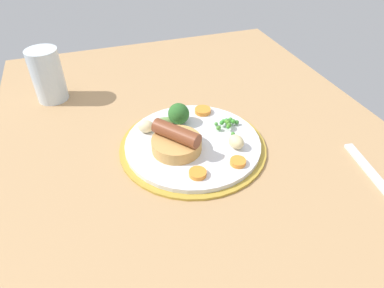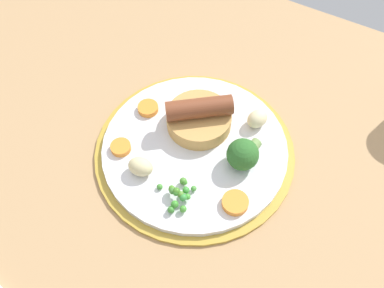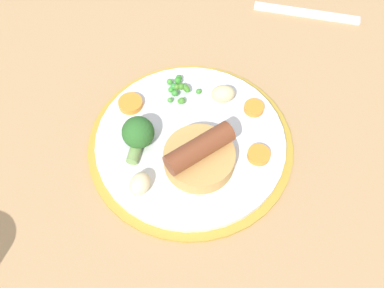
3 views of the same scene
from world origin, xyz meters
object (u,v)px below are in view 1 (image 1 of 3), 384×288
at_px(dinner_plate, 193,145).
at_px(pea_pile, 227,123).
at_px(carrot_slice_1, 203,111).
at_px(drinking_glass, 47,75).
at_px(broccoli_floret_near, 178,114).
at_px(potato_chunk_1, 236,142).
at_px(carrot_slice_0, 238,162).
at_px(sausage_pudding, 177,141).
at_px(carrot_slice_3, 198,173).
at_px(fork, 374,177).
at_px(potato_chunk_2, 146,126).

bearing_deg(dinner_plate, pea_pile, 104.82).
xyz_separation_m(carrot_slice_1, drinking_glass, (-0.19, -0.31, 0.04)).
distance_m(broccoli_floret_near, potato_chunk_1, 0.14).
bearing_deg(carrot_slice_0, sausage_pudding, -128.98).
xyz_separation_m(sausage_pudding, potato_chunk_1, (0.03, 0.11, -0.01)).
relative_size(dinner_plate, sausage_pudding, 3.05).
xyz_separation_m(pea_pile, broccoli_floret_near, (-0.05, -0.09, 0.01)).
relative_size(carrot_slice_3, drinking_glass, 0.25).
bearing_deg(sausage_pudding, carrot_slice_0, 13.16).
relative_size(dinner_plate, pea_pile, 5.42).
bearing_deg(pea_pile, dinner_plate, -75.18).
distance_m(pea_pile, carrot_slice_0, 0.11).
distance_m(potato_chunk_1, drinking_glass, 0.46).
bearing_deg(fork, sausage_pudding, -109.48).
bearing_deg(carrot_slice_1, potato_chunk_2, -77.09).
relative_size(pea_pile, fork, 0.29).
height_order(potato_chunk_2, carrot_slice_1, potato_chunk_2).
height_order(dinner_plate, carrot_slice_0, carrot_slice_0).
relative_size(pea_pile, drinking_glass, 0.43).
relative_size(potato_chunk_1, carrot_slice_0, 1.20).
xyz_separation_m(dinner_plate, sausage_pudding, (0.01, -0.04, 0.03)).
height_order(sausage_pudding, fork, sausage_pudding).
distance_m(pea_pile, carrot_slice_3, 0.15).
relative_size(sausage_pudding, pea_pile, 1.78).
relative_size(sausage_pudding, broccoli_floret_near, 1.54).
distance_m(fork, drinking_glass, 0.70).
bearing_deg(dinner_plate, drinking_glass, -137.74).
bearing_deg(carrot_slice_0, carrot_slice_1, -179.33).
height_order(dinner_plate, potato_chunk_1, potato_chunk_1).
height_order(sausage_pudding, carrot_slice_3, sausage_pudding).
bearing_deg(pea_pile, fork, 43.35).
relative_size(carrot_slice_1, drinking_glass, 0.29).
distance_m(dinner_plate, fork, 0.33).
bearing_deg(sausage_pudding, carrot_slice_1, 101.12).
bearing_deg(drinking_glass, carrot_slice_0, 40.10).
height_order(dinner_plate, drinking_glass, drinking_glass).
bearing_deg(carrot_slice_1, fork, 39.01).
distance_m(potato_chunk_1, fork, 0.25).
xyz_separation_m(broccoli_floret_near, fork, (0.25, 0.28, -0.03)).
distance_m(sausage_pudding, carrot_slice_0, 0.12).
relative_size(carrot_slice_0, fork, 0.16).
xyz_separation_m(potato_chunk_1, drinking_glass, (-0.32, -0.32, 0.03)).
bearing_deg(potato_chunk_2, pea_pile, 76.54).
relative_size(sausage_pudding, carrot_slice_3, 3.06).
xyz_separation_m(dinner_plate, fork, (0.18, 0.27, -0.00)).
bearing_deg(potato_chunk_1, sausage_pudding, -105.16).
bearing_deg(carrot_slice_3, dinner_plate, 166.26).
xyz_separation_m(potato_chunk_2, drinking_glass, (-0.22, -0.18, 0.03)).
distance_m(dinner_plate, potato_chunk_2, 0.10).
relative_size(pea_pile, carrot_slice_0, 1.84).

